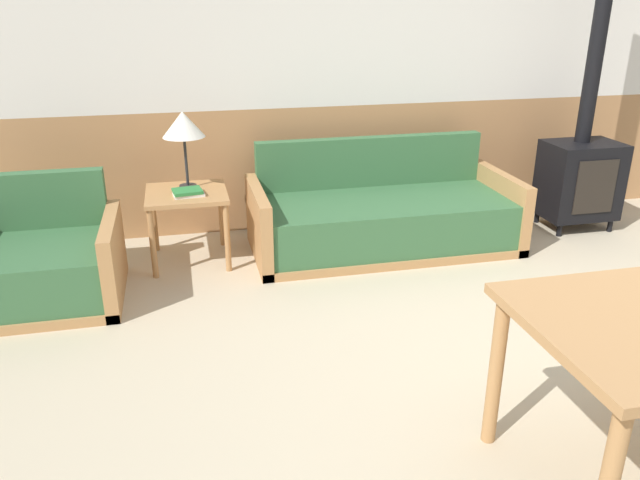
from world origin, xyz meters
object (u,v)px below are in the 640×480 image
Objects in this scene: wood_stove at (582,161)px; armchair at (43,267)px; couch at (383,218)px; side_table at (187,203)px; table_lamp at (183,126)px.

armchair is at bearing -173.70° from wood_stove.
couch reaches higher than side_table.
armchair is (-2.33, -0.38, -0.01)m from couch.
wood_stove is (4.00, 0.44, 0.33)m from armchair.
table_lamp is 0.23× the size of wood_stove.
wood_stove is (3.08, -0.09, -0.40)m from table_lamp.
side_table is at bearing -179.95° from wood_stove.
wood_stove reaches higher than table_lamp.
side_table is 0.53m from table_lamp.
armchair is 1.72× the size of table_lamp.
armchair is at bearing -170.79° from couch.
couch is 1.44m from side_table.
side_table is 1.03× the size of table_lamp.
table_lamp is at bearing 178.25° from wood_stove.
armchair is at bearing -154.11° from side_table.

